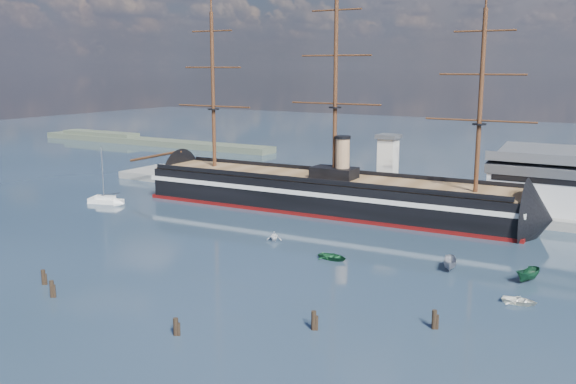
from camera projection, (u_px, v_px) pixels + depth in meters
The scene contains 16 objects.
ground at pixel (309, 233), 128.18m from camera, with size 600.00×600.00×0.00m, color #1B2C39.
quay at pixel (419, 206), 153.47m from camera, with size 180.00×18.00×2.00m, color slate.
quay_tower at pixel (388, 165), 152.59m from camera, with size 5.00×5.00×15.00m.
shoreline at pixel (135, 140), 278.02m from camera, with size 120.00×10.00×4.00m.
warship at pixel (319, 192), 148.49m from camera, with size 113.15×19.34×53.94m.
sailboat at pixel (106, 200), 155.48m from camera, with size 8.91×4.94×13.69m.
motorboat_b at pixel (333, 260), 110.46m from camera, with size 3.28×1.31×1.53m, color #174F2A.
motorboat_c at pixel (450, 270), 104.91m from camera, with size 6.37×2.33×2.55m, color gray.
motorboat_d at pixel (274, 240), 122.66m from camera, with size 5.36×2.32×1.96m, color white.
motorboat_e at pixel (519, 304), 89.83m from camera, with size 2.96×1.18×1.38m, color white.
motorboat_f at pixel (528, 282), 99.15m from camera, with size 6.46×2.37×2.58m, color #103A22.
piling_near_left at pixel (44, 284), 97.89m from camera, with size 0.64×0.64×3.04m, color black.
piling_near_mid at pixel (176, 335), 79.42m from camera, with size 0.64×0.64×2.94m, color black.
piling_near_right at pixel (314, 330), 81.06m from camera, with size 0.64×0.64×3.20m, color black.
piling_far_right at pixel (434, 329), 81.38m from camera, with size 0.64×0.64×3.19m, color black.
piling_extra at pixel (53, 297), 92.49m from camera, with size 0.64×0.64×3.22m, color black.
Camera 1 is at (60.05, -68.81, 32.71)m, focal length 40.00 mm.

